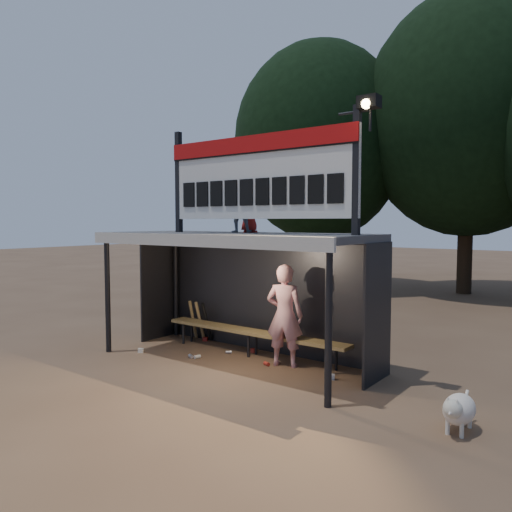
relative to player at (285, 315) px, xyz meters
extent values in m
plane|color=brown|center=(-0.85, -0.37, -0.90)|extent=(80.00, 80.00, 0.00)
imported|color=white|center=(0.00, 0.00, 0.00)|extent=(0.75, 0.60, 1.79)
imported|color=gray|center=(-0.97, -0.06, 1.93)|extent=(0.62, 0.59, 1.01)
imported|color=#A31D19|center=(-0.87, 0.15, 1.84)|extent=(0.42, 0.29, 0.83)
cube|color=#424245|center=(-0.85, -0.37, 1.36)|extent=(5.00, 2.00, 0.12)
cube|color=silver|center=(-0.85, -1.39, 1.32)|extent=(5.10, 0.06, 0.20)
cylinder|color=black|center=(-3.25, -1.27, 0.20)|extent=(0.10, 0.10, 2.20)
cylinder|color=black|center=(1.55, -1.27, 0.20)|extent=(0.10, 0.10, 2.20)
cylinder|color=black|center=(-3.25, 0.53, 0.20)|extent=(0.10, 0.10, 2.20)
cylinder|color=black|center=(1.55, 0.53, 0.20)|extent=(0.10, 0.10, 2.20)
cube|color=black|center=(-0.85, 0.63, 0.20)|extent=(5.00, 0.04, 2.20)
cube|color=black|center=(-3.35, 0.13, 0.20)|extent=(0.04, 1.00, 2.20)
cube|color=black|center=(1.65, 0.13, 0.20)|extent=(0.04, 1.00, 2.20)
cylinder|color=black|center=(-0.85, 0.63, 1.25)|extent=(5.00, 0.06, 0.06)
cube|color=black|center=(-2.20, -0.37, 2.37)|extent=(0.10, 0.10, 1.90)
cube|color=black|center=(1.50, -0.37, 2.37)|extent=(0.10, 0.10, 1.90)
cube|color=silver|center=(-0.35, -0.37, 2.37)|extent=(3.80, 0.08, 1.40)
cube|color=#B50D0C|center=(-0.35, -0.42, 2.93)|extent=(3.80, 0.04, 0.28)
cube|color=black|center=(-0.35, -0.42, 2.78)|extent=(3.80, 0.02, 0.03)
cube|color=black|center=(-1.88, -0.42, 2.12)|extent=(0.27, 0.03, 0.45)
cube|color=black|center=(-1.54, -0.42, 2.12)|extent=(0.27, 0.03, 0.45)
cube|color=black|center=(-1.20, -0.42, 2.12)|extent=(0.27, 0.03, 0.45)
cube|color=black|center=(-0.86, -0.42, 2.12)|extent=(0.27, 0.03, 0.45)
cube|color=black|center=(-0.52, -0.42, 2.12)|extent=(0.27, 0.03, 0.45)
cube|color=black|center=(-0.18, -0.42, 2.12)|extent=(0.27, 0.03, 0.45)
cube|color=black|center=(0.16, -0.42, 2.12)|extent=(0.27, 0.03, 0.45)
cube|color=black|center=(0.50, -0.42, 2.12)|extent=(0.27, 0.03, 0.45)
cube|color=black|center=(0.84, -0.42, 2.12)|extent=(0.27, 0.03, 0.45)
cube|color=black|center=(1.18, -0.42, 2.12)|extent=(0.27, 0.03, 0.45)
cylinder|color=black|center=(1.45, -0.37, 3.22)|extent=(0.50, 0.04, 0.04)
cylinder|color=black|center=(1.70, -0.37, 3.07)|extent=(0.04, 0.04, 0.30)
cube|color=black|center=(1.70, -0.42, 3.32)|extent=(0.30, 0.22, 0.18)
sphere|color=#FFD88C|center=(1.70, -0.51, 3.28)|extent=(0.14, 0.14, 0.14)
cube|color=#997D48|center=(-0.85, 0.18, -0.45)|extent=(4.00, 0.35, 0.06)
cylinder|color=black|center=(-2.55, 0.06, -0.67)|extent=(0.05, 0.05, 0.45)
cylinder|color=black|center=(-2.55, 0.30, -0.67)|extent=(0.05, 0.05, 0.45)
cylinder|color=black|center=(-0.85, 0.06, -0.67)|extent=(0.05, 0.05, 0.45)
cylinder|color=black|center=(-0.85, 0.30, -0.67)|extent=(0.05, 0.05, 0.45)
cylinder|color=black|center=(0.85, 0.06, -0.67)|extent=(0.05, 0.05, 0.45)
cylinder|color=black|center=(0.85, 0.30, -0.67)|extent=(0.05, 0.05, 0.45)
cylinder|color=#311F16|center=(-4.85, 9.63, 0.97)|extent=(0.50, 0.50, 3.74)
ellipsoid|color=black|center=(-4.85, 9.63, 4.63)|extent=(6.46, 6.46, 7.48)
cylinder|color=black|center=(0.15, 11.13, 1.19)|extent=(0.50, 0.50, 4.18)
ellipsoid|color=black|center=(0.15, 11.13, 5.28)|extent=(7.22, 7.22, 8.36)
ellipsoid|color=white|center=(3.20, -1.01, -0.63)|extent=(0.36, 0.58, 0.36)
sphere|color=silver|center=(3.20, -1.29, -0.54)|extent=(0.22, 0.22, 0.22)
cone|color=beige|center=(3.20, -1.39, -0.56)|extent=(0.10, 0.10, 0.10)
cone|color=beige|center=(3.15, -1.31, -0.44)|extent=(0.06, 0.06, 0.07)
cone|color=beige|center=(3.25, -1.31, -0.44)|extent=(0.06, 0.06, 0.07)
cylinder|color=beige|center=(3.12, -1.19, -0.81)|extent=(0.05, 0.05, 0.18)
cylinder|color=beige|center=(3.28, -1.19, -0.81)|extent=(0.05, 0.05, 0.18)
cylinder|color=beige|center=(3.12, -0.83, -0.81)|extent=(0.05, 0.05, 0.18)
cylinder|color=silver|center=(3.28, -0.83, -0.81)|extent=(0.05, 0.05, 0.18)
cylinder|color=white|center=(3.20, -0.71, -0.56)|extent=(0.04, 0.16, 0.14)
cylinder|color=olive|center=(-2.65, 0.45, -0.47)|extent=(0.08, 0.27, 0.84)
cylinder|color=#A3804C|center=(-2.45, 0.45, -0.47)|extent=(0.06, 0.30, 0.83)
cylinder|color=black|center=(-2.25, 0.45, -0.47)|extent=(0.07, 0.32, 0.83)
cube|color=#AF2A1E|center=(-0.96, 0.37, -0.86)|extent=(0.11, 0.09, 0.08)
cylinder|color=#A7A7AC|center=(-1.28, 0.01, -0.86)|extent=(0.14, 0.13, 0.07)
cube|color=silver|center=(-2.70, -0.93, -0.86)|extent=(0.12, 0.11, 0.08)
cylinder|color=red|center=(-0.25, -0.19, -0.86)|extent=(0.14, 0.10, 0.07)
cube|color=#ACACB0|center=(1.04, -0.17, -0.86)|extent=(0.11, 0.12, 0.08)
cylinder|color=beige|center=(-1.53, -0.59, -0.86)|extent=(0.09, 0.13, 0.07)
cube|color=#A4231C|center=(-2.34, 0.50, -0.86)|extent=(0.12, 0.10, 0.08)
cylinder|color=silver|center=(-1.67, -0.63, -0.86)|extent=(0.14, 0.12, 0.07)
camera|label=1|loc=(4.75, -7.16, 1.63)|focal=35.00mm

